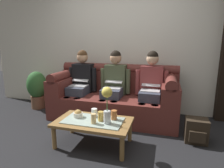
{
  "coord_description": "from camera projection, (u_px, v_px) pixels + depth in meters",
  "views": [
    {
      "loc": [
        0.89,
        -2.03,
        1.34
      ],
      "look_at": [
        0.05,
        0.84,
        0.7
      ],
      "focal_mm": 30.22,
      "sensor_mm": 36.0,
      "label": 1
    }
  ],
  "objects": [
    {
      "name": "ground_plane",
      "position": [
        90.0,
        149.0,
        2.43
      ],
      "size": [
        14.0,
        14.0,
        0.0
      ],
      "primitive_type": "plane",
      "color": "black"
    },
    {
      "name": "back_wall_patterned",
      "position": [
        122.0,
        38.0,
        3.72
      ],
      "size": [
        6.0,
        0.12,
        2.9
      ],
      "primitive_type": "cube",
      "color": "silver",
      "rests_on": "ground_plane"
    },
    {
      "name": "couch",
      "position": [
        114.0,
        98.0,
        3.45
      ],
      "size": [
        2.23,
        0.88,
        0.96
      ],
      "color": "maroon",
      "rests_on": "ground_plane"
    },
    {
      "name": "person_left",
      "position": [
        81.0,
        80.0,
        3.57
      ],
      "size": [
        0.56,
        0.67,
        1.22
      ],
      "color": "#383D4C",
      "rests_on": "ground_plane"
    },
    {
      "name": "person_middle",
      "position": [
        114.0,
        82.0,
        3.39
      ],
      "size": [
        0.56,
        0.67,
        1.22
      ],
      "color": "#383D4C",
      "rests_on": "ground_plane"
    },
    {
      "name": "person_right",
      "position": [
        151.0,
        84.0,
        3.21
      ],
      "size": [
        0.56,
        0.67,
        1.22
      ],
      "color": "#383D4C",
      "rests_on": "ground_plane"
    },
    {
      "name": "coffee_table",
      "position": [
        93.0,
        124.0,
        2.49
      ],
      "size": [
        1.0,
        0.57,
        0.35
      ],
      "color": "olive",
      "rests_on": "ground_plane"
    },
    {
      "name": "flower_vase",
      "position": [
        107.0,
        102.0,
        2.32
      ],
      "size": [
        0.13,
        0.13,
        0.47
      ],
      "color": "silver",
      "rests_on": "coffee_table"
    },
    {
      "name": "snack_bowl",
      "position": [
        78.0,
        114.0,
        2.57
      ],
      "size": [
        0.13,
        0.13,
        0.11
      ],
      "color": "silver",
      "rests_on": "coffee_table"
    },
    {
      "name": "cup_near_left",
      "position": [
        94.0,
        119.0,
        2.36
      ],
      "size": [
        0.07,
        0.07,
        0.13
      ],
      "primitive_type": "cylinder",
      "color": "#DBB77A",
      "rests_on": "coffee_table"
    },
    {
      "name": "cup_near_right",
      "position": [
        114.0,
        115.0,
        2.49
      ],
      "size": [
        0.08,
        0.08,
        0.13
      ],
      "primitive_type": "cylinder",
      "color": "#B26633",
      "rests_on": "coffee_table"
    },
    {
      "name": "cup_far_center",
      "position": [
        101.0,
        116.0,
        2.45
      ],
      "size": [
        0.07,
        0.07,
        0.13
      ],
      "primitive_type": "cylinder",
      "color": "gold",
      "rests_on": "coffee_table"
    },
    {
      "name": "cup_far_left",
      "position": [
        94.0,
        113.0,
        2.59
      ],
      "size": [
        0.08,
        0.08,
        0.11
      ],
      "primitive_type": "cylinder",
      "color": "white",
      "rests_on": "coffee_table"
    },
    {
      "name": "backpack_right",
      "position": [
        196.0,
        131.0,
        2.6
      ],
      "size": [
        0.29,
        0.28,
        0.33
      ],
      "color": "#2D2319",
      "rests_on": "ground_plane"
    },
    {
      "name": "potted_plant",
      "position": [
        37.0,
        88.0,
        3.93
      ],
      "size": [
        0.4,
        0.4,
        0.78
      ],
      "color": "brown",
      "rests_on": "ground_plane"
    }
  ]
}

